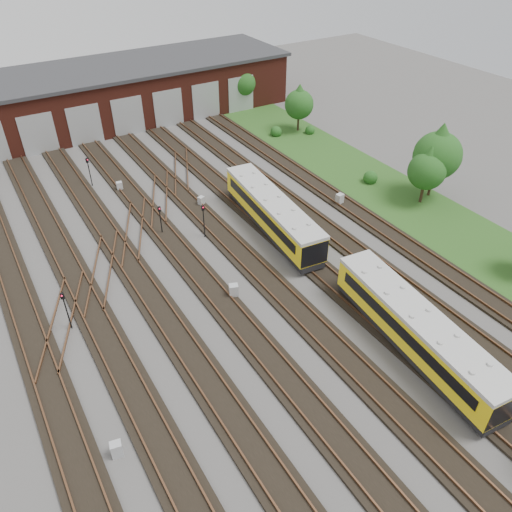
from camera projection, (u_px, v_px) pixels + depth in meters
ground at (263, 311)px, 34.12m from camera, size 120.00×120.00×0.00m
track_network at (257, 306)px, 34.39m from camera, size 30.40×70.00×0.33m
maintenance_shed at (86, 98)px, 59.67m from camera, size 51.00×12.50×6.35m
grass_verge at (372, 183)px, 48.98m from camera, size 8.00×55.00×0.05m
metro_train at (416, 330)px, 30.20m from camera, size 3.71×45.57×2.77m
signal_mast_0 at (65, 306)px, 31.68m from camera, size 0.26×0.25×3.00m
signal_mast_1 at (160, 217)px, 40.79m from camera, size 0.23×0.22×2.63m
signal_mast_2 at (89, 168)px, 47.54m from camera, size 0.26×0.25×2.90m
signal_mast_3 at (204, 217)px, 40.32m from camera, size 0.23×0.22×3.00m
relay_cabinet_0 at (117, 449)px, 25.16m from camera, size 0.66×0.59×0.96m
relay_cabinet_1 at (120, 186)px, 47.58m from camera, size 0.60×0.52×0.90m
relay_cabinet_2 at (234, 291)px, 35.04m from camera, size 0.77×0.71×1.05m
relay_cabinet_3 at (201, 201)px, 45.30m from camera, size 0.66×0.61×0.89m
relay_cabinet_4 at (340, 199)px, 45.42m from camera, size 0.72×0.63×1.06m
tree_0 at (242, 79)px, 63.91m from camera, size 3.45×3.45×5.72m
tree_1 at (299, 101)px, 57.65m from camera, size 3.36×3.36×5.57m
tree_2 at (439, 150)px, 44.37m from camera, size 4.31×4.31×7.14m
tree_3 at (428, 167)px, 43.93m from camera, size 3.37×3.37×5.59m
bush_0 at (371, 176)px, 48.77m from camera, size 1.39×1.39×1.39m
bush_1 at (276, 130)px, 58.16m from camera, size 1.31×1.31×1.31m
bush_2 at (310, 129)px, 58.70m from camera, size 1.13×1.13×1.13m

